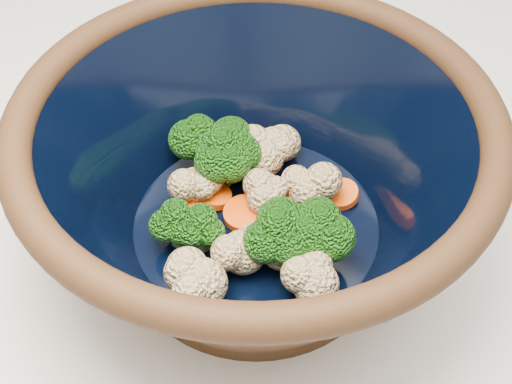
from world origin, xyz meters
name	(u,v)px	position (x,y,z in m)	size (l,w,h in m)	color
mixing_bowl	(256,178)	(-0.12, -0.05, 0.98)	(0.38, 0.38, 0.14)	black
vegetable_pile	(249,196)	(-0.12, -0.05, 0.96)	(0.18, 0.17, 0.05)	#608442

